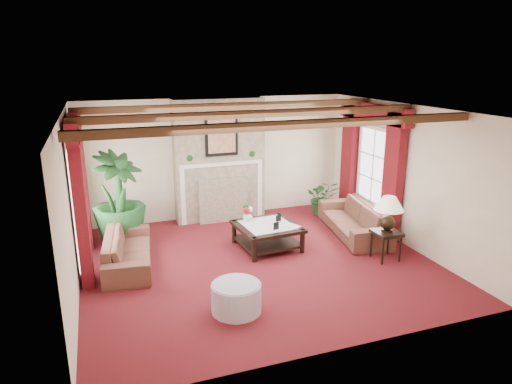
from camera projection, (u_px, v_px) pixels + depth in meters
name	position (u px, v px, depth m)	size (l,w,h in m)	color
floor	(258.00, 262.00, 8.16)	(6.00, 6.00, 0.00)	#420B13
ceiling	(258.00, 110.00, 7.41)	(6.00, 6.00, 0.00)	white
back_wall	(217.00, 158.00, 10.28)	(6.00, 0.02, 2.70)	beige
left_wall	(70.00, 208.00, 6.83)	(0.02, 5.50, 2.70)	beige
right_wall	(405.00, 176.00, 8.75)	(0.02, 5.50, 2.70)	beige
ceiling_beams	(258.00, 114.00, 7.43)	(6.00, 3.00, 0.12)	#392312
fireplace	(218.00, 98.00, 9.72)	(2.00, 0.52, 2.70)	tan
french_door_left	(69.00, 145.00, 7.52)	(0.10, 1.10, 2.16)	white
french_door_right	(377.00, 128.00, 9.42)	(0.10, 1.10, 2.16)	white
curtains_left	(73.00, 119.00, 7.44)	(0.20, 2.40, 2.55)	#560B0E
curtains_right	(374.00, 108.00, 9.27)	(0.20, 2.40, 2.55)	#560B0E
sofa_left	(128.00, 245.00, 7.95)	(0.78, 2.01, 0.77)	#3B1018
sofa_right	(354.00, 214.00, 9.39)	(0.99, 2.25, 0.85)	#3B1018
potted_palm	(120.00, 217.00, 8.94)	(1.99, 2.02, 1.02)	black
small_plant	(322.00, 201.00, 10.62)	(0.98, 1.03, 0.65)	black
coffee_table	(267.00, 236.00, 8.74)	(1.13, 1.13, 0.46)	black
side_table	(386.00, 245.00, 8.23)	(0.46, 0.46, 0.54)	black
ottoman	(236.00, 298.00, 6.52)	(0.72, 0.72, 0.42)	#A8A3B9
table_lamp	(388.00, 214.00, 8.06)	(0.52, 0.52, 0.67)	black
flower_vase	(248.00, 216.00, 8.87)	(0.23, 0.23, 0.19)	silver
book	(289.00, 221.00, 8.47)	(0.20, 0.11, 0.29)	black
photo_frame_a	(276.00, 226.00, 8.40)	(0.11, 0.02, 0.15)	black
photo_frame_b	(278.00, 218.00, 8.84)	(0.10, 0.02, 0.14)	black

